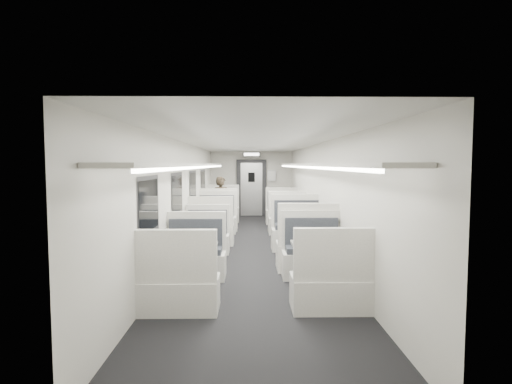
{
  "coord_description": "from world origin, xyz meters",
  "views": [
    {
      "loc": [
        -0.08,
        -8.81,
        1.93
      ],
      "look_at": [
        0.1,
        1.69,
        1.2
      ],
      "focal_mm": 28.0,
      "sensor_mm": 36.0,
      "label": 1
    }
  ],
  "objects_px": {
    "booth_left_c": "(203,243)",
    "booth_left_d": "(188,268)",
    "booth_right_c": "(302,238)",
    "vestibule_door": "(251,188)",
    "booth_left_b": "(214,223)",
    "booth_right_b": "(291,224)",
    "booth_right_a": "(285,215)",
    "booth_right_d": "(320,267)",
    "exit_sign": "(251,154)",
    "booth_left_a": "(220,213)",
    "passenger": "(222,203)"
  },
  "relations": [
    {
      "from": "booth_left_b",
      "to": "booth_right_d",
      "type": "height_order",
      "value": "booth_left_b"
    },
    {
      "from": "booth_right_b",
      "to": "exit_sign",
      "type": "relative_size",
      "value": 3.54
    },
    {
      "from": "booth_left_c",
      "to": "booth_right_b",
      "type": "distance_m",
      "value": 3.05
    },
    {
      "from": "booth_left_d",
      "to": "booth_right_c",
      "type": "distance_m",
      "value": 2.93
    },
    {
      "from": "vestibule_door",
      "to": "booth_left_b",
      "type": "bearing_deg",
      "value": -102.77
    },
    {
      "from": "booth_left_a",
      "to": "booth_left_b",
      "type": "bearing_deg",
      "value": -90.0
    },
    {
      "from": "booth_left_a",
      "to": "booth_left_c",
      "type": "xyz_separation_m",
      "value": [
        0.0,
        -4.57,
        -0.06
      ]
    },
    {
      "from": "booth_right_a",
      "to": "passenger",
      "type": "height_order",
      "value": "passenger"
    },
    {
      "from": "booth_left_a",
      "to": "passenger",
      "type": "height_order",
      "value": "passenger"
    },
    {
      "from": "booth_left_c",
      "to": "booth_left_d",
      "type": "distance_m",
      "value": 1.98
    },
    {
      "from": "booth_right_a",
      "to": "vestibule_door",
      "type": "distance_m",
      "value": 2.92
    },
    {
      "from": "booth_left_b",
      "to": "passenger",
      "type": "xyz_separation_m",
      "value": [
        0.09,
        1.48,
        0.39
      ]
    },
    {
      "from": "booth_left_c",
      "to": "booth_right_b",
      "type": "xyz_separation_m",
      "value": [
        2.0,
        2.3,
        0.04
      ]
    },
    {
      "from": "booth_left_d",
      "to": "booth_right_b",
      "type": "relative_size",
      "value": 0.95
    },
    {
      "from": "booth_left_d",
      "to": "passenger",
      "type": "xyz_separation_m",
      "value": [
        0.09,
        5.9,
        0.41
      ]
    },
    {
      "from": "booth_right_b",
      "to": "booth_right_d",
      "type": "xyz_separation_m",
      "value": [
        0.0,
        -4.25,
        -0.02
      ]
    },
    {
      "from": "booth_right_b",
      "to": "booth_left_a",
      "type": "bearing_deg",
      "value": 131.46
    },
    {
      "from": "booth_left_a",
      "to": "booth_right_c",
      "type": "distance_m",
      "value": 4.83
    },
    {
      "from": "booth_left_a",
      "to": "booth_right_c",
      "type": "relative_size",
      "value": 0.99
    },
    {
      "from": "booth_left_c",
      "to": "booth_right_d",
      "type": "relative_size",
      "value": 0.93
    },
    {
      "from": "booth_right_c",
      "to": "passenger",
      "type": "bearing_deg",
      "value": 116.9
    },
    {
      "from": "booth_left_c",
      "to": "booth_right_a",
      "type": "distance_m",
      "value": 4.64
    },
    {
      "from": "booth_right_d",
      "to": "vestibule_door",
      "type": "bearing_deg",
      "value": 96.49
    },
    {
      "from": "booth_left_a",
      "to": "booth_right_c",
      "type": "xyz_separation_m",
      "value": [
        2.0,
        -4.4,
        0.0
      ]
    },
    {
      "from": "booth_left_c",
      "to": "booth_left_d",
      "type": "bearing_deg",
      "value": -90.0
    },
    {
      "from": "booth_left_c",
      "to": "booth_right_c",
      "type": "distance_m",
      "value": 2.01
    },
    {
      "from": "booth_left_c",
      "to": "booth_right_b",
      "type": "bearing_deg",
      "value": 49.01
    },
    {
      "from": "booth_left_b",
      "to": "booth_left_d",
      "type": "relative_size",
      "value": 1.06
    },
    {
      "from": "booth_left_a",
      "to": "booth_left_d",
      "type": "height_order",
      "value": "booth_left_a"
    },
    {
      "from": "booth_right_a",
      "to": "booth_right_d",
      "type": "bearing_deg",
      "value": -90.0
    },
    {
      "from": "booth_right_a",
      "to": "exit_sign",
      "type": "xyz_separation_m",
      "value": [
        -1.0,
        2.17,
        1.89
      ]
    },
    {
      "from": "booth_right_c",
      "to": "vestibule_door",
      "type": "xyz_separation_m",
      "value": [
        -1.0,
        6.68,
        0.62
      ]
    },
    {
      "from": "exit_sign",
      "to": "booth_left_c",
      "type": "bearing_deg",
      "value": -98.93
    },
    {
      "from": "booth_left_b",
      "to": "booth_left_c",
      "type": "distance_m",
      "value": 2.44
    },
    {
      "from": "booth_right_a",
      "to": "passenger",
      "type": "bearing_deg",
      "value": -172.02
    },
    {
      "from": "booth_left_d",
      "to": "exit_sign",
      "type": "bearing_deg",
      "value": 83.16
    },
    {
      "from": "booth_right_d",
      "to": "booth_left_a",
      "type": "bearing_deg",
      "value": 107.08
    },
    {
      "from": "booth_left_c",
      "to": "booth_right_b",
      "type": "relative_size",
      "value": 0.89
    },
    {
      "from": "booth_right_a",
      "to": "vestibule_door",
      "type": "height_order",
      "value": "vestibule_door"
    },
    {
      "from": "booth_right_d",
      "to": "exit_sign",
      "type": "bearing_deg",
      "value": 96.86
    },
    {
      "from": "booth_left_b",
      "to": "vestibule_door",
      "type": "height_order",
      "value": "vestibule_door"
    },
    {
      "from": "booth_left_a",
      "to": "booth_right_a",
      "type": "bearing_deg",
      "value": -10.68
    },
    {
      "from": "booth_left_c",
      "to": "booth_left_b",
      "type": "bearing_deg",
      "value": 90.0
    },
    {
      "from": "booth_left_d",
      "to": "passenger",
      "type": "bearing_deg",
      "value": 89.09
    },
    {
      "from": "booth_right_a",
      "to": "booth_right_c",
      "type": "xyz_separation_m",
      "value": [
        0.0,
        -4.02,
        0.03
      ]
    },
    {
      "from": "booth_right_a",
      "to": "exit_sign",
      "type": "distance_m",
      "value": 3.05
    },
    {
      "from": "booth_right_a",
      "to": "booth_right_b",
      "type": "bearing_deg",
      "value": -90.0
    },
    {
      "from": "booth_left_a",
      "to": "booth_right_b",
      "type": "xyz_separation_m",
      "value": [
        2.0,
        -2.26,
        -0.02
      ]
    },
    {
      "from": "booth_left_c",
      "to": "passenger",
      "type": "bearing_deg",
      "value": 88.63
    },
    {
      "from": "booth_left_c",
      "to": "vestibule_door",
      "type": "bearing_deg",
      "value": 81.69
    }
  ]
}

